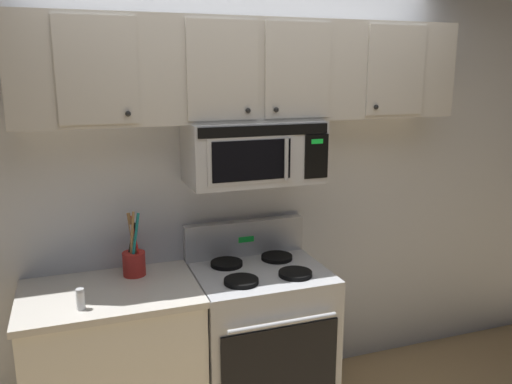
{
  "coord_description": "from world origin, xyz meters",
  "views": [
    {
      "loc": [
        -0.98,
        -2.24,
        2.03
      ],
      "look_at": [
        0.0,
        0.49,
        1.35
      ],
      "focal_mm": 36.71,
      "sensor_mm": 36.0,
      "label": 1
    }
  ],
  "objects": [
    {
      "name": "stove_range",
      "position": [
        0.0,
        0.42,
        0.47
      ],
      "size": [
        0.76,
        0.69,
        1.12
      ],
      "color": "#B7BABF",
      "rests_on": "ground_plane"
    },
    {
      "name": "upper_cabinets",
      "position": [
        -0.0,
        0.57,
        2.02
      ],
      "size": [
        2.5,
        0.36,
        0.55
      ],
      "color": "#BCB7AD"
    },
    {
      "name": "counter_segment",
      "position": [
        -0.84,
        0.43,
        0.45
      ],
      "size": [
        0.93,
        0.65,
        0.9
      ],
      "color": "white",
      "rests_on": "ground_plane"
    },
    {
      "name": "over_range_microwave",
      "position": [
        -0.0,
        0.54,
        1.58
      ],
      "size": [
        0.76,
        0.43,
        0.35
      ],
      "color": "#B7BABF"
    },
    {
      "name": "back_wall",
      "position": [
        0.0,
        0.79,
        1.35
      ],
      "size": [
        5.2,
        0.1,
        2.7
      ],
      "primitive_type": "cube",
      "color": "silver",
      "rests_on": "ground_plane"
    },
    {
      "name": "utensil_crock_red",
      "position": [
        -0.69,
        0.59,
        0.99
      ],
      "size": [
        0.13,
        0.13,
        0.38
      ],
      "color": "red",
      "rests_on": "counter_segment"
    },
    {
      "name": "salt_shaker",
      "position": [
        -0.99,
        0.24,
        0.95
      ],
      "size": [
        0.04,
        0.04,
        0.11
      ],
      "color": "white",
      "rests_on": "counter_segment"
    }
  ]
}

